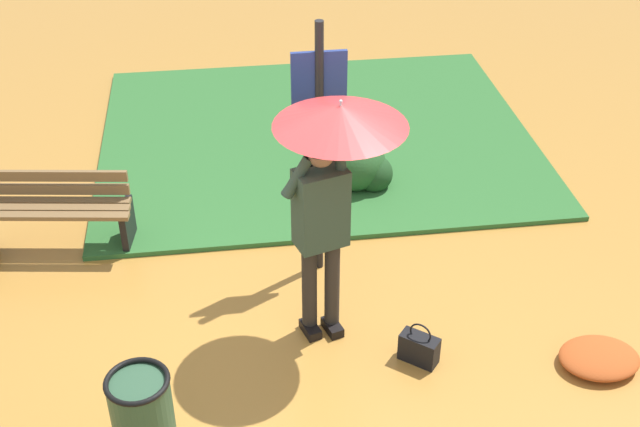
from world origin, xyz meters
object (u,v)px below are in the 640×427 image
object	(u,v)px
person_with_umbrella	(332,163)
handbag	(419,348)
trash_bin	(144,425)
info_sign_post	(319,122)
park_bench	(53,211)

from	to	relation	value
person_with_umbrella	handbag	world-z (taller)	person_with_umbrella
trash_bin	info_sign_post	bearing A→B (deg)	55.44
park_bench	trash_bin	size ratio (longest dim) A/B	1.68
park_bench	person_with_umbrella	bearing A→B (deg)	-31.43
person_with_umbrella	park_bench	bearing A→B (deg)	148.57
park_bench	info_sign_post	bearing A→B (deg)	-14.15
handbag	trash_bin	size ratio (longest dim) A/B	0.44
info_sign_post	park_bench	size ratio (longest dim) A/B	1.64
info_sign_post	trash_bin	size ratio (longest dim) A/B	2.76
person_with_umbrella	trash_bin	bearing A→B (deg)	-138.57
handbag	trash_bin	xyz separation A→B (m)	(-2.02, -0.76, 0.29)
person_with_umbrella	trash_bin	distance (m)	2.18
info_sign_post	handbag	xyz separation A→B (m)	(0.60, -1.30, -1.32)
info_sign_post	handbag	distance (m)	1.95
info_sign_post	park_bench	world-z (taller)	info_sign_post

